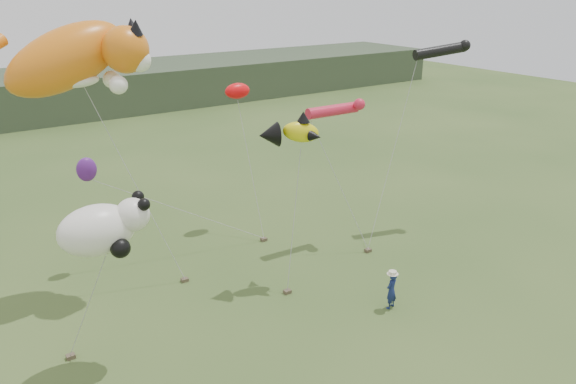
% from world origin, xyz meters
% --- Properties ---
extents(ground, '(120.00, 120.00, 0.00)m').
position_xyz_m(ground, '(0.00, 0.00, 0.00)').
color(ground, '#385123').
rests_on(ground, ground).
extents(headland, '(90.00, 13.00, 4.00)m').
position_xyz_m(headland, '(-3.11, 44.69, 1.92)').
color(headland, '#2D3D28').
rests_on(headland, ground).
extents(festival_attendant, '(0.65, 0.51, 1.56)m').
position_xyz_m(festival_attendant, '(2.02, 0.12, 0.78)').
color(festival_attendant, navy).
rests_on(festival_attendant, ground).
extents(sandbag_anchors, '(14.38, 5.13, 0.15)m').
position_xyz_m(sandbag_anchors, '(-1.71, 5.33, 0.08)').
color(sandbag_anchors, brown).
rests_on(sandbag_anchors, ground).
extents(cat_kite, '(6.36, 3.39, 3.78)m').
position_xyz_m(cat_kite, '(-6.80, 8.40, 9.62)').
color(cat_kite, orange).
rests_on(cat_kite, ground).
extents(fish_kite, '(2.76, 1.79, 1.40)m').
position_xyz_m(fish_kite, '(0.04, 4.46, 6.60)').
color(fish_kite, yellow).
rests_on(fish_kite, ground).
extents(tube_kites, '(8.93, 1.93, 3.20)m').
position_xyz_m(tube_kites, '(7.20, 5.99, 7.94)').
color(tube_kites, black).
rests_on(tube_kites, ground).
extents(panda_kite, '(2.89, 1.87, 1.80)m').
position_xyz_m(panda_kite, '(-8.08, 2.96, 4.98)').
color(panda_kite, white).
rests_on(panda_kite, ground).
extents(misc_kites, '(9.10, 1.52, 3.38)m').
position_xyz_m(misc_kites, '(-1.81, 10.70, 6.18)').
color(misc_kites, '#F60A0E').
rests_on(misc_kites, ground).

